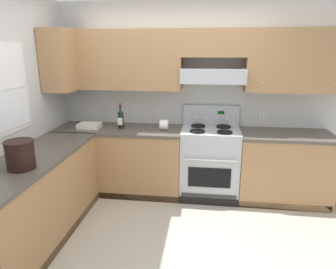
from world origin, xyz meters
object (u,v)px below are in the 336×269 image
wine_bottle (121,118)px  bowl (90,126)px  stove (209,162)px  paper_towel_roll (164,125)px  bucket (20,154)px

wine_bottle → bowl: 0.44m
stove → wine_bottle: 1.33m
bowl → paper_towel_roll: size_ratio=2.23×
wine_bottle → bowl: (-0.43, -0.03, -0.11)m
stove → paper_towel_roll: size_ratio=9.06×
bowl → bucket: (-0.06, -1.45, 0.11)m
stove → wine_bottle: size_ratio=3.53×
wine_bottle → bowl: wine_bottle is taller
wine_bottle → paper_towel_roll: bearing=0.2°
stove → wine_bottle: wine_bottle is taller
bowl → bucket: size_ratio=1.13×
paper_towel_roll → stove: bearing=1.5°
bucket → wine_bottle: bearing=71.9°
paper_towel_roll → bucket: bearing=-125.7°
bowl → paper_towel_roll: bearing=2.1°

